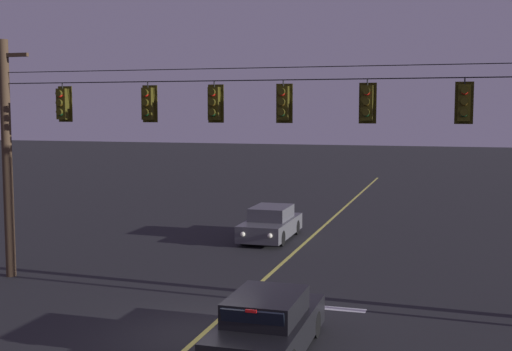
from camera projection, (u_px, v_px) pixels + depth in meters
name	position (u px, v px, depth m)	size (l,w,h in m)	color
ground_plane	(201.00, 336.00, 16.24)	(180.00, 180.00, 0.00)	black
lane_centre_stripe	(293.00, 254.00, 25.52)	(0.14, 60.00, 0.01)	#D1C64C
stop_bar_paint	(305.00, 306.00, 18.68)	(3.40, 0.36, 0.01)	silver
signal_span_assembly	(246.00, 160.00, 19.40)	(18.09, 0.32, 7.71)	#423021
traffic_light_leftmost	(62.00, 104.00, 20.91)	(0.48, 0.41, 1.22)	black
traffic_light_left_inner	(148.00, 104.00, 20.09)	(0.48, 0.41, 1.22)	black
traffic_light_centre	(214.00, 103.00, 19.50)	(0.48, 0.41, 1.22)	black
traffic_light_right_inner	(283.00, 103.00, 18.91)	(0.48, 0.41, 1.22)	black
traffic_light_rightmost	(367.00, 103.00, 18.25)	(0.48, 0.41, 1.22)	black
traffic_light_far_right	(464.00, 103.00, 17.54)	(0.48, 0.41, 1.22)	black
car_waiting_near_lane	(267.00, 325.00, 14.99)	(1.80, 4.33, 1.39)	black
car_oncoming_lead	(271.00, 224.00, 28.38)	(1.80, 4.42, 1.39)	#4C4C51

